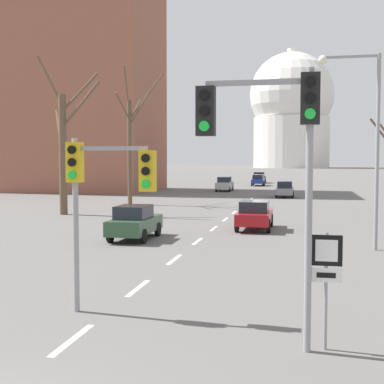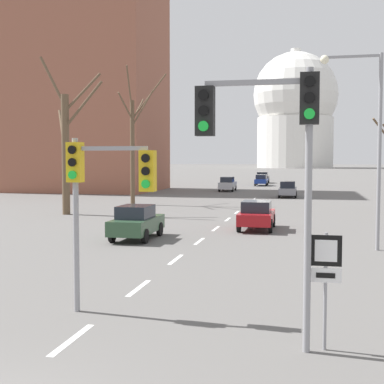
% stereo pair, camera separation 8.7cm
% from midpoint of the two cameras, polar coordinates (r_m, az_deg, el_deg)
% --- Properties ---
extents(lane_stripe_0, '(0.16, 2.00, 0.01)m').
position_cam_midpoint_polar(lane_stripe_0, '(11.65, -12.46, -15.10)').
color(lane_stripe_0, silver).
rests_on(lane_stripe_0, ground_plane).
extents(lane_stripe_1, '(0.16, 2.00, 0.01)m').
position_cam_midpoint_polar(lane_stripe_1, '(15.70, -5.54, -10.15)').
color(lane_stripe_1, silver).
rests_on(lane_stripe_1, ground_plane).
extents(lane_stripe_2, '(0.16, 2.00, 0.01)m').
position_cam_midpoint_polar(lane_stripe_2, '(19.94, -1.61, -7.20)').
color(lane_stripe_2, silver).
rests_on(lane_stripe_2, ground_plane).
extents(lane_stripe_3, '(0.16, 2.00, 0.01)m').
position_cam_midpoint_polar(lane_stripe_3, '(24.27, 0.90, -5.27)').
color(lane_stripe_3, silver).
rests_on(lane_stripe_3, ground_plane).
extents(lane_stripe_4, '(0.16, 2.00, 0.01)m').
position_cam_midpoint_polar(lane_stripe_4, '(28.66, 2.63, -3.92)').
color(lane_stripe_4, silver).
rests_on(lane_stripe_4, ground_plane).
extents(lane_stripe_5, '(0.16, 2.00, 0.01)m').
position_cam_midpoint_polar(lane_stripe_5, '(33.07, 3.90, -2.93)').
color(lane_stripe_5, silver).
rests_on(lane_stripe_5, ground_plane).
extents(lane_stripe_6, '(0.16, 2.00, 0.01)m').
position_cam_midpoint_polar(lane_stripe_6, '(37.51, 4.87, -2.17)').
color(lane_stripe_6, silver).
rests_on(lane_stripe_6, ground_plane).
extents(lane_stripe_7, '(0.16, 2.00, 0.01)m').
position_cam_midpoint_polar(lane_stripe_7, '(41.96, 5.63, -1.57)').
color(lane_stripe_7, silver).
rests_on(lane_stripe_7, ground_plane).
extents(lane_stripe_8, '(0.16, 2.00, 0.01)m').
position_cam_midpoint_polar(lane_stripe_8, '(46.42, 6.25, -1.09)').
color(lane_stripe_8, silver).
rests_on(lane_stripe_8, ground_plane).
extents(lane_stripe_9, '(0.16, 2.00, 0.01)m').
position_cam_midpoint_polar(lane_stripe_9, '(50.88, 6.76, -0.69)').
color(lane_stripe_9, silver).
rests_on(lane_stripe_9, ground_plane).
extents(traffic_signal_near_right, '(2.35, 0.34, 5.42)m').
position_cam_midpoint_polar(traffic_signal_near_right, '(10.35, 8.83, 5.77)').
color(traffic_signal_near_right, gray).
rests_on(traffic_signal_near_right, ground_plane).
extents(traffic_signal_centre_tall, '(2.17, 0.34, 4.21)m').
position_cam_midpoint_polar(traffic_signal_centre_tall, '(12.88, -9.46, 1.11)').
color(traffic_signal_centre_tall, gray).
rests_on(traffic_signal_centre_tall, ground_plane).
extents(route_sign_post, '(0.60, 0.08, 2.30)m').
position_cam_midpoint_polar(route_sign_post, '(10.73, 14.29, -8.14)').
color(route_sign_post, gray).
rests_on(route_sign_post, ground_plane).
extents(street_lamp_right, '(2.46, 0.36, 7.95)m').
position_cam_midpoint_polar(street_lamp_right, '(22.88, 18.34, 6.42)').
color(street_lamp_right, gray).
rests_on(street_lamp_right, ground_plane).
extents(sedan_near_left, '(1.90, 4.31, 1.73)m').
position_cam_midpoint_polar(sedan_near_left, '(84.45, 7.57, 1.55)').
color(sedan_near_left, black).
rests_on(sedan_near_left, ground_plane).
extents(sedan_near_right, '(1.72, 4.38, 1.57)m').
position_cam_midpoint_polar(sedan_near_right, '(53.15, 10.24, 0.30)').
color(sedan_near_right, slate).
rests_on(sedan_near_right, ground_plane).
extents(sedan_mid_centre, '(1.78, 3.91, 1.53)m').
position_cam_midpoint_polar(sedan_mid_centre, '(28.35, 7.01, -2.42)').
color(sedan_mid_centre, maroon).
rests_on(sedan_mid_centre, ground_plane).
extents(sedan_far_left, '(1.72, 3.90, 1.58)m').
position_cam_midpoint_polar(sedan_far_left, '(24.94, -5.84, -3.20)').
color(sedan_far_left, '#2D4C33').
rests_on(sedan_far_left, ground_plane).
extents(sedan_far_right, '(1.71, 4.44, 1.58)m').
position_cam_midpoint_polar(sedan_far_right, '(75.67, 7.45, 1.28)').
color(sedan_far_right, navy).
rests_on(sedan_far_right, ground_plane).
extents(sedan_distant_centre, '(1.69, 4.34, 1.67)m').
position_cam_midpoint_polar(sedan_distant_centre, '(62.32, 3.85, 0.86)').
color(sedan_distant_centre, '#B7B7BC').
rests_on(sedan_distant_centre, ground_plane).
extents(bare_tree_left_near, '(4.82, 2.59, 10.65)m').
position_cam_midpoint_polar(bare_tree_left_near, '(36.85, -13.18, 4.93)').
color(bare_tree_left_near, brown).
rests_on(bare_tree_left_near, ground_plane).
extents(bare_tree_left_far, '(3.15, 5.86, 11.00)m').
position_cam_midpoint_polar(bare_tree_left_far, '(43.94, -6.19, 5.35)').
color(bare_tree_left_far, brown).
rests_on(bare_tree_left_far, ground_plane).
extents(capitol_dome, '(36.58, 36.58, 51.67)m').
position_cam_midpoint_polar(capitol_dome, '(240.48, 10.96, 8.56)').
color(capitol_dome, silver).
rests_on(capitol_dome, ground_plane).
extents(apartment_block_left, '(18.00, 14.00, 26.39)m').
position_cam_midpoint_polar(apartment_block_left, '(66.18, -11.62, 11.68)').
color(apartment_block_left, '#935642').
rests_on(apartment_block_left, ground_plane).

